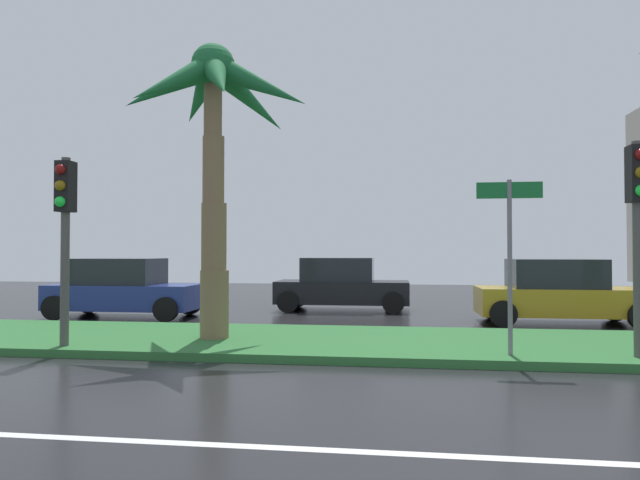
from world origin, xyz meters
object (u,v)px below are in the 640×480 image
Objects in this scene: car_in_traffic_leading at (123,289)px; palm_tree_mid_left at (213,115)px; traffic_signal_median_left at (65,216)px; street_name_sign at (510,242)px; car_in_traffic_second at (341,285)px; car_in_traffic_third at (559,293)px; traffic_signal_median_right at (638,208)px.

palm_tree_mid_left is at bearing -46.46° from car_in_traffic_leading.
traffic_signal_median_left reaches higher than street_name_sign.
car_in_traffic_second is (6.16, 2.76, 0.00)m from car_in_traffic_leading.
car_in_traffic_third is (6.07, -2.69, 0.00)m from car_in_traffic_second.
palm_tree_mid_left reaches higher than traffic_signal_median_right.
palm_tree_mid_left is 1.41× the size of car_in_traffic_second.
traffic_signal_median_right is at bearing -24.77° from car_in_traffic_leading.
car_in_traffic_third is at bearing 87.27° from traffic_signal_median_right.
street_name_sign is at bearing -11.71° from palm_tree_mid_left.
traffic_signal_median_right is 1.21× the size of street_name_sign.
traffic_signal_median_left is 0.82× the size of car_in_traffic_third.
car_in_traffic_leading and car_in_traffic_third have the same top height.
traffic_signal_median_right is at bearing -92.73° from car_in_traffic_third.
car_in_traffic_second is 1.00× the size of car_in_traffic_third.
car_in_traffic_leading is 1.00× the size of car_in_traffic_second.
palm_tree_mid_left is at bearing 28.88° from traffic_signal_median_left.
car_in_traffic_leading and car_in_traffic_second have the same top height.
traffic_signal_median_right is 5.88m from car_in_traffic_third.
traffic_signal_median_left is 10.21m from traffic_signal_median_right.
traffic_signal_median_left reaches higher than car_in_traffic_second.
car_in_traffic_third is (0.27, 5.59, -1.82)m from traffic_signal_median_right.
traffic_signal_median_left reaches higher than car_in_traffic_third.
palm_tree_mid_left is 10.01m from car_in_traffic_third.
palm_tree_mid_left reaches higher than car_in_traffic_third.
traffic_signal_median_left is 9.73m from car_in_traffic_second.
car_in_traffic_third is at bearing 0.31° from car_in_traffic_leading.
street_name_sign is at bearing -65.99° from car_in_traffic_second.
traffic_signal_median_left is 8.13m from street_name_sign.
palm_tree_mid_left reaches higher than car_in_traffic_second.
car_in_traffic_second and car_in_traffic_third have the same top height.
street_name_sign is at bearing -178.36° from traffic_signal_median_right.
street_name_sign is at bearing -112.67° from car_in_traffic_third.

